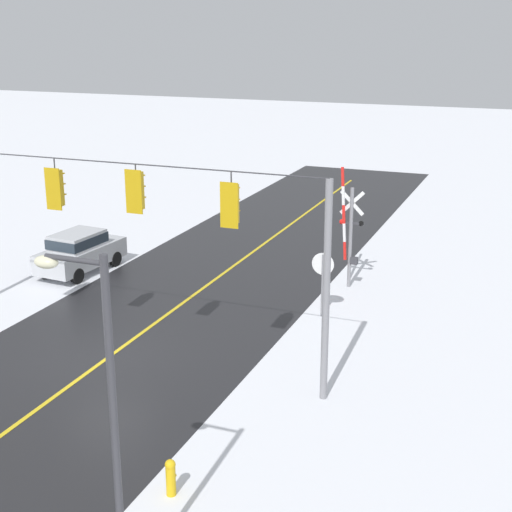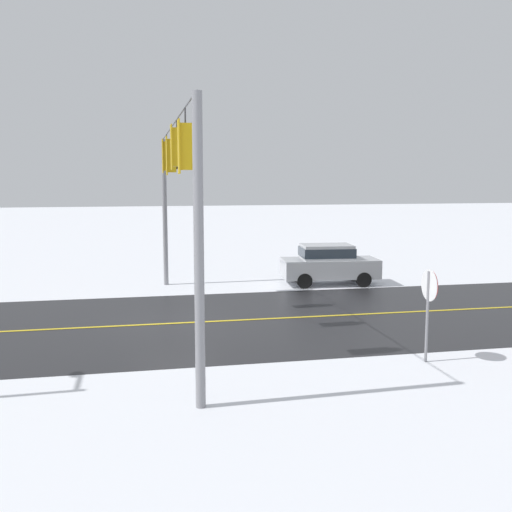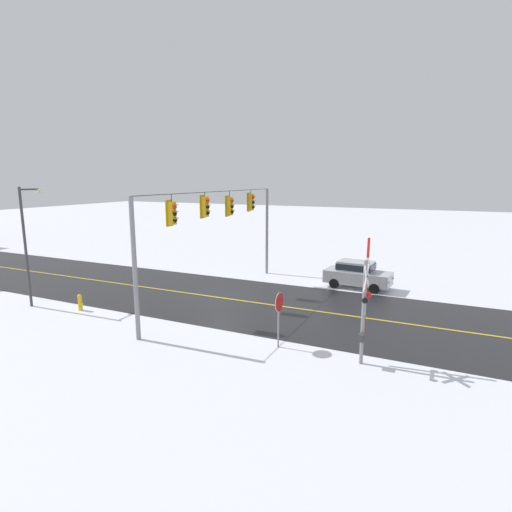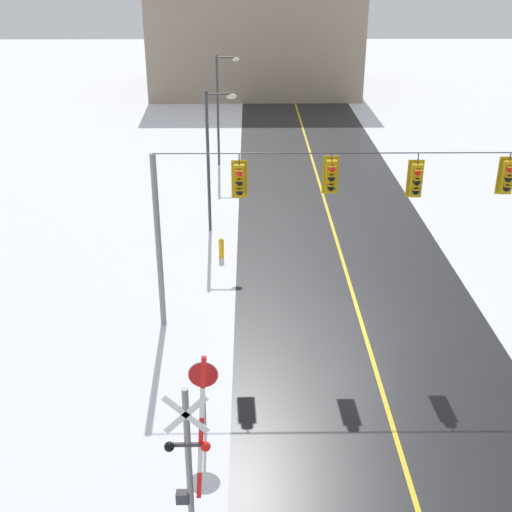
# 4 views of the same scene
# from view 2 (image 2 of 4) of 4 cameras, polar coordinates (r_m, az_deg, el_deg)

# --- Properties ---
(ground_plane) EXTENTS (160.00, 160.00, 0.00)m
(ground_plane) POSITION_cam_2_polar(r_m,az_deg,el_deg) (18.91, -7.64, -6.50)
(ground_plane) COLOR white
(signal_span) EXTENTS (14.20, 0.47, 6.22)m
(signal_span) POSITION_cam_2_polar(r_m,az_deg,el_deg) (18.37, -7.85, 7.05)
(signal_span) COLOR gray
(signal_span) RESTS_ON ground
(stop_sign) EXTENTS (0.80, 0.09, 2.35)m
(stop_sign) POSITION_cam_2_polar(r_m,az_deg,el_deg) (15.16, 16.42, -3.62)
(stop_sign) COLOR gray
(stop_sign) RESTS_ON ground
(parked_car_silver) EXTENTS (2.08, 4.30, 1.74)m
(parked_car_silver) POSITION_cam_2_polar(r_m,az_deg,el_deg) (25.54, 7.06, -0.64)
(parked_car_silver) COLOR #B7BABF
(parked_car_silver) RESTS_ON ground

